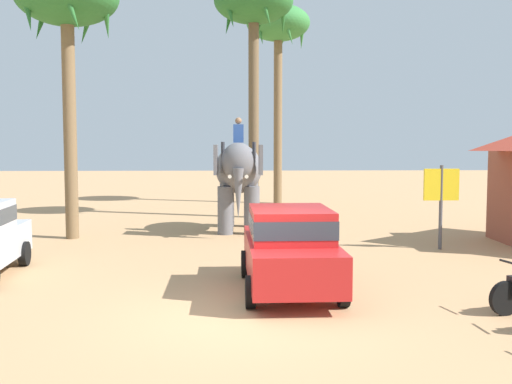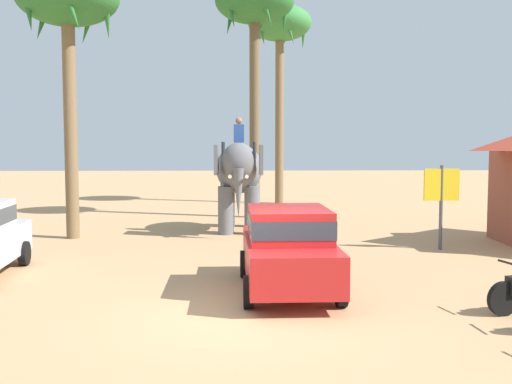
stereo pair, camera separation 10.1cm
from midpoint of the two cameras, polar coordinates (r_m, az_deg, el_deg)
name	(u,v)px [view 1 (the left image)]	position (r m, az deg, el deg)	size (l,w,h in m)	color
ground_plane	(246,314)	(10.53, -1.22, -11.73)	(120.00, 120.00, 0.00)	tan
car_sedan_foreground	(290,246)	(11.96, 3.04, -5.21)	(1.93, 4.12, 1.70)	red
elephant_with_mahout	(239,174)	(20.18, -1.83, 1.78)	(1.66, 3.88, 3.88)	slate
palm_tree_behind_elephant	(67,4)	(19.99, -18.00, 16.91)	(3.20, 3.20, 8.47)	brown
palm_tree_near_hut	(254,10)	(24.75, -0.35, 17.25)	(3.20, 3.20, 9.66)	brown
palm_tree_left_of_road	(278,31)	(30.67, 2.06, 15.36)	(3.20, 3.20, 10.02)	brown
signboard_yellow	(441,190)	(17.45, 17.35, 0.16)	(1.00, 0.10, 2.40)	#4C4C51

